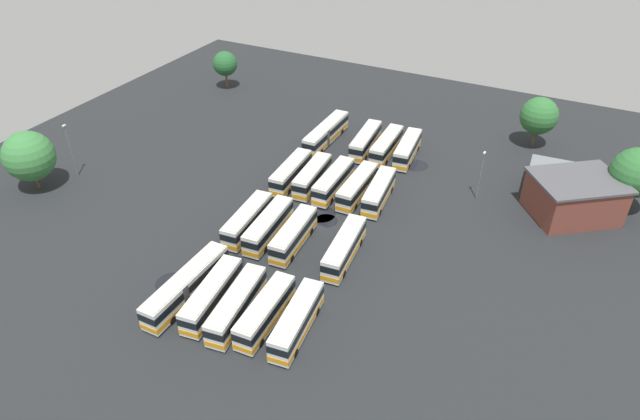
# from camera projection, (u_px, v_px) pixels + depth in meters

# --- Properties ---
(ground_plane) EXTENTS (120.31, 120.31, 0.00)m
(ground_plane) POSITION_uv_depth(u_px,v_px,m) (315.00, 216.00, 80.70)
(ground_plane) COLOR black
(bus_row0_slot0) EXTENTS (10.77, 3.64, 3.50)m
(bus_row0_slot0) POSITION_uv_depth(u_px,v_px,m) (297.00, 320.00, 61.11)
(bus_row0_slot0) COLOR silver
(bus_row0_slot0) RESTS_ON ground_plane
(bus_row0_slot1) EXTENTS (10.44, 2.98, 3.50)m
(bus_row0_slot1) POSITION_uv_depth(u_px,v_px,m) (265.00, 311.00, 62.23)
(bus_row0_slot1) COLOR silver
(bus_row0_slot1) RESTS_ON ground_plane
(bus_row0_slot2) EXTENTS (11.27, 3.87, 3.50)m
(bus_row0_slot2) POSITION_uv_depth(u_px,v_px,m) (237.00, 305.00, 63.08)
(bus_row0_slot2) COLOR silver
(bus_row0_slot2) RESTS_ON ground_plane
(bus_row0_slot3) EXTENTS (11.26, 3.86, 3.50)m
(bus_row0_slot3) POSITION_uv_depth(u_px,v_px,m) (212.00, 295.00, 64.43)
(bus_row0_slot3) COLOR silver
(bus_row0_slot3) RESTS_ON ground_plane
(bus_row0_slot4) EXTENTS (13.72, 2.53, 3.50)m
(bus_row0_slot4) POSITION_uv_depth(u_px,v_px,m) (186.00, 286.00, 65.71)
(bus_row0_slot4) COLOR silver
(bus_row0_slot4) RESTS_ON ground_plane
(bus_row1_slot0) EXTENTS (11.15, 3.54, 3.50)m
(bus_row1_slot0) POSITION_uv_depth(u_px,v_px,m) (344.00, 248.00, 71.64)
(bus_row1_slot0) COLOR silver
(bus_row1_slot0) RESTS_ON ground_plane
(bus_row1_slot2) EXTENTS (10.40, 3.22, 3.50)m
(bus_row1_slot2) POSITION_uv_depth(u_px,v_px,m) (294.00, 235.00, 73.93)
(bus_row1_slot2) COLOR silver
(bus_row1_slot2) RESTS_ON ground_plane
(bus_row1_slot3) EXTENTS (10.98, 3.31, 3.50)m
(bus_row1_slot3) POSITION_uv_depth(u_px,v_px,m) (269.00, 226.00, 75.59)
(bus_row1_slot3) COLOR silver
(bus_row1_slot3) RESTS_ON ground_plane
(bus_row1_slot4) EXTENTS (10.82, 3.35, 3.50)m
(bus_row1_slot4) POSITION_uv_depth(u_px,v_px,m) (248.00, 220.00, 76.70)
(bus_row1_slot4) COLOR silver
(bus_row1_slot4) RESTS_ON ground_plane
(bus_row2_slot0) EXTENTS (10.42, 3.52, 3.50)m
(bus_row2_slot0) POSITION_uv_depth(u_px,v_px,m) (379.00, 192.00, 82.60)
(bus_row2_slot0) COLOR silver
(bus_row2_slot0) RESTS_ON ground_plane
(bus_row2_slot1) EXTENTS (10.74, 2.66, 3.50)m
(bus_row2_slot1) POSITION_uv_depth(u_px,v_px,m) (357.00, 186.00, 83.80)
(bus_row2_slot1) COLOR silver
(bus_row2_slot1) RESTS_ON ground_plane
(bus_row2_slot2) EXTENTS (10.77, 2.79, 3.50)m
(bus_row2_slot2) POSITION_uv_depth(u_px,v_px,m) (334.00, 181.00, 85.10)
(bus_row2_slot2) COLOR silver
(bus_row2_slot2) RESTS_ON ground_plane
(bus_row2_slot3) EXTENTS (10.31, 3.27, 3.50)m
(bus_row2_slot3) POSITION_uv_depth(u_px,v_px,m) (312.00, 176.00, 86.31)
(bus_row2_slot3) COLOR silver
(bus_row2_slot3) RESTS_ON ground_plane
(bus_row2_slot4) EXTENTS (10.74, 3.19, 3.50)m
(bus_row2_slot4) POSITION_uv_depth(u_px,v_px,m) (291.00, 172.00, 87.25)
(bus_row2_slot4) COLOR silver
(bus_row2_slot4) RESTS_ON ground_plane
(bus_row3_slot0) EXTENTS (10.42, 3.47, 3.50)m
(bus_row3_slot0) POSITION_uv_depth(u_px,v_px,m) (407.00, 149.00, 93.52)
(bus_row3_slot0) COLOR silver
(bus_row3_slot0) RESTS_ON ground_plane
(bus_row3_slot1) EXTENTS (10.79, 2.88, 3.50)m
(bus_row3_slot1) POSITION_uv_depth(u_px,v_px,m) (386.00, 145.00, 94.59)
(bus_row3_slot1) COLOR silver
(bus_row3_slot1) RESTS_ON ground_plane
(bus_row3_slot2) EXTENTS (11.02, 3.42, 3.50)m
(bus_row3_slot2) POSITION_uv_depth(u_px,v_px,m) (365.00, 141.00, 95.98)
(bus_row3_slot2) COLOR silver
(bus_row3_slot2) RESTS_ON ground_plane
(bus_row3_slot4) EXTENTS (13.74, 2.62, 3.50)m
(bus_row3_slot4) POSITION_uv_depth(u_px,v_px,m) (326.00, 133.00, 98.33)
(bus_row3_slot4) COLOR silver
(bus_row3_slot4) RESTS_ON ground_plane
(depot_building) EXTENTS (14.49, 15.04, 5.97)m
(depot_building) POSITION_uv_depth(u_px,v_px,m) (574.00, 197.00, 79.33)
(depot_building) COLOR brown
(depot_building) RESTS_ON ground_plane
(maintenance_shelter) EXTENTS (7.76, 6.93, 3.90)m
(maintenance_shelter) POSITION_uv_depth(u_px,v_px,m) (552.00, 170.00, 84.15)
(maintenance_shelter) COLOR slate
(maintenance_shelter) RESTS_ON ground_plane
(lamp_post_far_corner) EXTENTS (0.56, 0.28, 8.92)m
(lamp_post_far_corner) POSITION_uv_depth(u_px,v_px,m) (70.00, 149.00, 87.25)
(lamp_post_far_corner) COLOR slate
(lamp_post_far_corner) RESTS_ON ground_plane
(lamp_post_mid_lot) EXTENTS (0.56, 0.28, 7.88)m
(lamp_post_mid_lot) POSITION_uv_depth(u_px,v_px,m) (481.00, 173.00, 82.06)
(lamp_post_mid_lot) COLOR slate
(lamp_post_mid_lot) RESTS_ON ground_plane
(tree_east_edge) EXTENTS (5.09, 5.09, 7.87)m
(tree_east_edge) POSITION_uv_depth(u_px,v_px,m) (225.00, 64.00, 117.20)
(tree_east_edge) COLOR brown
(tree_east_edge) RESTS_ON ground_plane
(tree_south_edge) EXTENTS (7.08, 7.08, 9.93)m
(tree_south_edge) POSITION_uv_depth(u_px,v_px,m) (636.00, 173.00, 78.25)
(tree_south_edge) COLOR brown
(tree_south_edge) RESTS_ON ground_plane
(tree_northwest) EXTENTS (6.36, 6.36, 8.88)m
(tree_northwest) POSITION_uv_depth(u_px,v_px,m) (539.00, 116.00, 95.25)
(tree_northwest) COLOR brown
(tree_northwest) RESTS_ON ground_plane
(tree_west_edge) EXTENTS (7.59, 7.59, 9.37)m
(tree_west_edge) POSITION_uv_depth(u_px,v_px,m) (29.00, 156.00, 83.84)
(tree_west_edge) COLOR brown
(tree_west_edge) RESTS_ON ground_plane
(puddle_front_lane) EXTENTS (4.39, 4.39, 0.01)m
(puddle_front_lane) POSITION_uv_depth(u_px,v_px,m) (320.00, 214.00, 81.10)
(puddle_front_lane) COLOR black
(puddle_front_lane) RESTS_ON ground_plane
(puddle_between_rows) EXTENTS (3.96, 3.96, 0.01)m
(puddle_between_rows) POSITION_uv_depth(u_px,v_px,m) (171.00, 283.00, 68.86)
(puddle_between_rows) COLOR black
(puddle_between_rows) RESTS_ON ground_plane
(puddle_back_corner) EXTENTS (3.38, 3.38, 0.01)m
(puddle_back_corner) POSITION_uv_depth(u_px,v_px,m) (326.00, 221.00, 79.71)
(puddle_back_corner) COLOR black
(puddle_back_corner) RESTS_ON ground_plane
(puddle_near_shelter) EXTENTS (3.95, 3.95, 0.01)m
(puddle_near_shelter) POSITION_uv_depth(u_px,v_px,m) (416.00, 165.00, 92.74)
(puddle_near_shelter) COLOR black
(puddle_near_shelter) RESTS_ON ground_plane
(puddle_centre_drain) EXTENTS (3.57, 3.57, 0.01)m
(puddle_centre_drain) POSITION_uv_depth(u_px,v_px,m) (231.00, 264.00, 71.90)
(puddle_centre_drain) COLOR black
(puddle_centre_drain) RESTS_ON ground_plane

